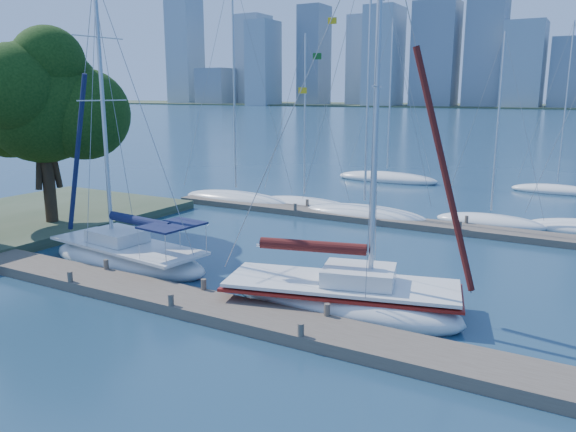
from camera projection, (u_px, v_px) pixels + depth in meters
The scene contains 12 objects.
ground at pixel (189, 308), 19.90m from camera, with size 700.00×700.00×0.00m, color #163247.
near_dock at pixel (188, 302), 19.86m from camera, with size 26.00×2.00×0.40m, color brown.
far_dock at pixel (392, 221), 32.52m from camera, with size 30.00×1.80×0.36m, color brown.
tree at pixel (41, 99), 29.59m from camera, with size 8.51×7.74×10.79m.
sailboat_navy at pixel (126, 244), 24.56m from camera, with size 8.65×3.71×12.78m.
sailboat_maroon at pixel (342, 281), 19.55m from camera, with size 9.09×4.91×13.71m.
bg_boat_0 at pixel (236, 199), 38.84m from camera, with size 8.62×3.38×15.75m.
bg_boat_1 at pixel (304, 204), 37.26m from camera, with size 7.35×3.23×11.42m.
bg_boat_2 at pixel (364, 213), 33.93m from camera, with size 8.14×3.96×16.63m.
bg_boat_3 at pixel (490, 222), 32.18m from camera, with size 6.43×3.95×11.01m.
bg_boat_6 at pixel (387, 178), 48.32m from camera, with size 9.17×5.34×13.74m.
bg_boat_7 at pixel (557, 190), 42.62m from camera, with size 6.74×4.38×12.83m.
Camera 1 is at (12.28, -14.59, 7.46)m, focal length 35.00 mm.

